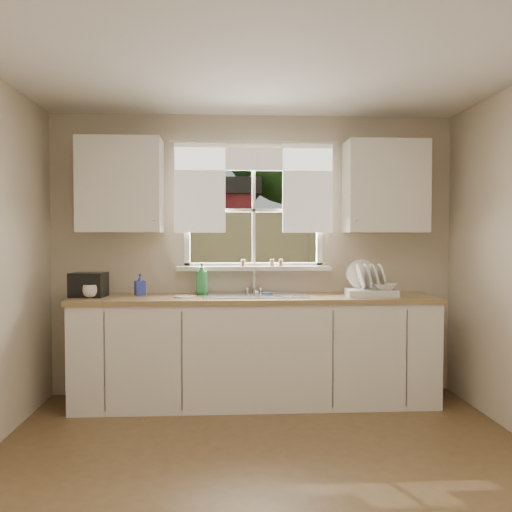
{
  "coord_description": "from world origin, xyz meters",
  "views": [
    {
      "loc": [
        -0.26,
        -2.87,
        1.41
      ],
      "look_at": [
        0.0,
        1.65,
        1.25
      ],
      "focal_mm": 38.0,
      "sensor_mm": 36.0,
      "label": 1
    }
  ],
  "objects": [
    {
      "name": "soap_bottle_b",
      "position": [
        -0.99,
        1.78,
        1.0
      ],
      "size": [
        0.11,
        0.11,
        0.18
      ],
      "primitive_type": "imported",
      "rotation": [
        0.0,
        0.0,
        0.4
      ],
      "color": "#3141B9",
      "rests_on": "countertop"
    },
    {
      "name": "bowl",
      "position": [
        1.09,
        1.6,
        0.99
      ],
      "size": [
        0.26,
        0.26,
        0.05
      ],
      "primitive_type": "imported",
      "rotation": [
        0.0,
        0.0,
        -0.34
      ],
      "color": "white",
      "rests_on": "dish_rack"
    },
    {
      "name": "ground",
      "position": [
        0.0,
        0.0,
        0.0
      ],
      "size": [
        4.0,
        4.0,
        0.0
      ],
      "primitive_type": "plane",
      "color": "brown",
      "rests_on": "ground"
    },
    {
      "name": "upper_cabinet_left",
      "position": [
        -1.15,
        1.82,
        1.85
      ],
      "size": [
        0.7,
        0.33,
        0.8
      ],
      "primitive_type": "cube",
      "color": "white",
      "rests_on": "room_walls"
    },
    {
      "name": "soap_bottle_a",
      "position": [
        -0.46,
        1.81,
        1.05
      ],
      "size": [
        0.11,
        0.12,
        0.28
      ],
      "primitive_type": "imported",
      "rotation": [
        0.0,
        0.0,
        -0.06
      ],
      "color": "green",
      "rests_on": "countertop"
    },
    {
      "name": "wall_outlet",
      "position": [
        0.88,
        1.99,
        1.08
      ],
      "size": [
        0.08,
        0.01,
        0.12
      ],
      "primitive_type": "cube",
      "color": "beige",
      "rests_on": "room_walls"
    },
    {
      "name": "dish_rack",
      "position": [
        0.97,
        1.65,
        0.99
      ],
      "size": [
        0.44,
        0.34,
        0.3
      ],
      "color": "silver",
      "rests_on": "countertop"
    },
    {
      "name": "sill_jars",
      "position": [
        0.1,
        1.94,
        1.18
      ],
      "size": [
        0.38,
        0.04,
        0.06
      ],
      "color": "brown",
      "rests_on": "window"
    },
    {
      "name": "curtains",
      "position": [
        0.0,
        1.95,
        1.93
      ],
      "size": [
        1.5,
        0.03,
        0.81
      ],
      "color": "white",
      "rests_on": "room_walls"
    },
    {
      "name": "cup",
      "position": [
        -1.36,
        1.62,
        0.96
      ],
      "size": [
        0.16,
        0.16,
        0.11
      ],
      "primitive_type": "imported",
      "rotation": [
        0.0,
        0.0,
        0.18
      ],
      "color": "white",
      "rests_on": "countertop"
    },
    {
      "name": "saucer",
      "position": [
        -0.59,
        1.6,
        0.92
      ],
      "size": [
        0.18,
        0.18,
        0.01
      ],
      "primitive_type": "cylinder",
      "color": "white",
      "rests_on": "countertop"
    },
    {
      "name": "soap_bottle_c",
      "position": [
        -0.46,
        1.83,
        0.98
      ],
      "size": [
        0.12,
        0.12,
        0.15
      ],
      "primitive_type": "imported",
      "rotation": [
        0.0,
        0.0,
        0.07
      ],
      "color": "beige",
      "rests_on": "countertop"
    },
    {
      "name": "sink",
      "position": [
        0.0,
        1.71,
        0.84
      ],
      "size": [
        0.88,
        0.52,
        0.4
      ],
      "color": "#B7B7BC",
      "rests_on": "countertop"
    },
    {
      "name": "backyard",
      "position": [
        0.58,
        8.42,
        3.46
      ],
      "size": [
        20.0,
        10.0,
        6.13
      ],
      "color": "#335421",
      "rests_on": "ground"
    },
    {
      "name": "base_cabinets",
      "position": [
        0.0,
        1.68,
        0.43
      ],
      "size": [
        3.0,
        0.62,
        0.87
      ],
      "primitive_type": "cube",
      "color": "white",
      "rests_on": "ground"
    },
    {
      "name": "black_appliance",
      "position": [
        -1.4,
        1.71,
        1.01
      ],
      "size": [
        0.29,
        0.26,
        0.2
      ],
      "primitive_type": "cube",
      "rotation": [
        0.0,
        0.0,
        -0.08
      ],
      "color": "black",
      "rests_on": "countertop"
    },
    {
      "name": "countertop",
      "position": [
        0.0,
        1.68,
        0.89
      ],
      "size": [
        3.04,
        0.65,
        0.04
      ],
      "primitive_type": "cube",
      "color": "#9F7F4F",
      "rests_on": "base_cabinets"
    },
    {
      "name": "ceiling",
      "position": [
        0.0,
        0.0,
        2.5
      ],
      "size": [
        3.6,
        4.0,
        0.02
      ],
      "primitive_type": "cube",
      "color": "silver",
      "rests_on": "room_walls"
    },
    {
      "name": "room_walls",
      "position": [
        0.0,
        -0.07,
        1.24
      ],
      "size": [
        3.62,
        4.02,
        2.5
      ],
      "color": "beige",
      "rests_on": "ground"
    },
    {
      "name": "upper_cabinet_right",
      "position": [
        1.15,
        1.82,
        1.85
      ],
      "size": [
        0.7,
        0.33,
        0.8
      ],
      "primitive_type": "cube",
      "color": "white",
      "rests_on": "room_walls"
    },
    {
      "name": "window",
      "position": [
        0.0,
        2.0,
        1.49
      ],
      "size": [
        1.38,
        0.16,
        1.06
      ],
      "color": "white",
      "rests_on": "room_walls"
    }
  ]
}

